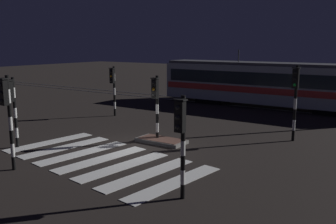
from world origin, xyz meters
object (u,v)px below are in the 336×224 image
(traffic_light_kerb_mid_left, at_px, (7,109))
(traffic_light_corner_far_right, at_px, (295,92))
(traffic_light_corner_near_left, at_px, (12,102))
(traffic_light_median_centre, at_px, (156,99))
(traffic_light_corner_far_left, at_px, (113,84))
(tram, at_px, (269,84))
(traffic_light_corner_near_right, at_px, (181,132))

(traffic_light_kerb_mid_left, bearing_deg, traffic_light_corner_far_right, 53.46)
(traffic_light_corner_near_left, relative_size, traffic_light_median_centre, 1.01)
(traffic_light_corner_far_left, bearing_deg, traffic_light_corner_far_right, 0.25)
(traffic_light_corner_far_left, bearing_deg, tram, 50.83)
(traffic_light_median_centre, relative_size, tram, 0.19)
(traffic_light_corner_far_left, height_order, tram, tram)
(traffic_light_corner_far_right, relative_size, traffic_light_corner_far_left, 1.13)
(traffic_light_corner_near_left, xyz_separation_m, traffic_light_corner_far_left, (-1.38, 8.00, 0.02))
(tram, bearing_deg, traffic_light_median_centre, -95.30)
(traffic_light_corner_far_right, height_order, traffic_light_median_centre, traffic_light_corner_far_right)
(traffic_light_median_centre, height_order, tram, tram)
(traffic_light_kerb_mid_left, height_order, tram, tram)
(traffic_light_corner_near_left, height_order, tram, tram)
(traffic_light_corner_far_right, distance_m, traffic_light_corner_far_left, 11.29)
(traffic_light_corner_far_right, relative_size, traffic_light_median_centre, 1.15)
(traffic_light_corner_far_right, bearing_deg, traffic_light_median_centre, -145.30)
(traffic_light_corner_near_left, height_order, traffic_light_corner_far_right, traffic_light_corner_far_right)
(traffic_light_corner_far_right, xyz_separation_m, traffic_light_median_centre, (-5.33, -3.69, -0.31))
(traffic_light_corner_near_left, height_order, traffic_light_median_centre, traffic_light_corner_near_left)
(traffic_light_corner_near_left, bearing_deg, traffic_light_kerb_mid_left, -36.44)
(traffic_light_corner_far_right, xyz_separation_m, traffic_light_corner_far_left, (-11.29, -0.05, -0.28))
(traffic_light_kerb_mid_left, xyz_separation_m, traffic_light_corner_far_left, (-3.93, 9.88, -0.20))
(traffic_light_corner_far_right, bearing_deg, traffic_light_corner_far_left, -179.75)
(traffic_light_corner_near_right, relative_size, tram, 0.19)
(traffic_light_corner_near_right, bearing_deg, traffic_light_kerb_mid_left, -168.99)
(traffic_light_corner_far_left, xyz_separation_m, tram, (7.11, 8.72, -0.34))
(traffic_light_corner_far_right, height_order, tram, tram)
(tram, bearing_deg, traffic_light_corner_far_right, -64.25)
(traffic_light_kerb_mid_left, distance_m, traffic_light_median_centre, 6.57)
(traffic_light_corner_near_left, height_order, traffic_light_corner_near_right, traffic_light_corner_near_left)
(traffic_light_median_centre, bearing_deg, traffic_light_corner_far_right, 34.70)
(traffic_light_median_centre, bearing_deg, traffic_light_corner_near_right, -48.01)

